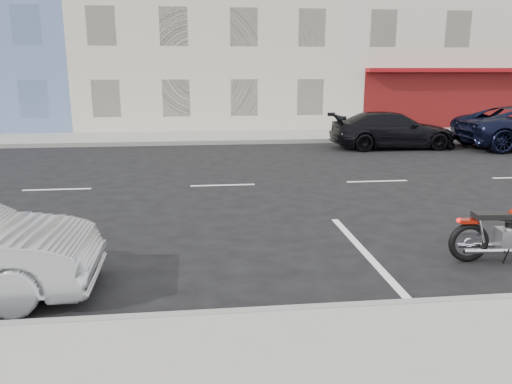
% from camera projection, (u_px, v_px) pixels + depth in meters
% --- Properties ---
extents(ground, '(120.00, 120.00, 0.00)m').
position_uv_depth(ground, '(301.00, 183.00, 12.69)').
color(ground, black).
rests_on(ground, ground).
extents(sidewalk_far, '(80.00, 3.40, 0.15)m').
position_uv_depth(sidewalk_far, '(139.00, 138.00, 20.51)').
color(sidewalk_far, gray).
rests_on(sidewalk_far, ground).
extents(curb_far, '(80.00, 0.12, 0.16)m').
position_uv_depth(curb_far, '(134.00, 144.00, 18.87)').
color(curb_far, gray).
rests_on(curb_far, ground).
extents(bldg_cream, '(12.00, 12.00, 11.50)m').
position_uv_depth(bldg_cream, '(206.00, 14.00, 26.82)').
color(bldg_cream, beige).
rests_on(bldg_cream, ground).
extents(bldg_corner, '(14.00, 12.00, 12.50)m').
position_uv_depth(bldg_corner, '(437.00, 7.00, 28.15)').
color(bldg_corner, beige).
rests_on(bldg_corner, ground).
extents(car_far, '(4.57, 1.90, 1.32)m').
position_uv_depth(car_far, '(392.00, 130.00, 18.25)').
color(car_far, black).
rests_on(car_far, ground).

